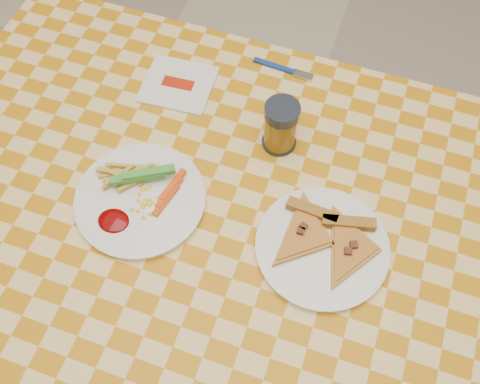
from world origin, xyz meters
name	(u,v)px	position (x,y,z in m)	size (l,w,h in m)	color
ground	(231,329)	(0.00, 0.00, 0.00)	(8.00, 8.00, 0.00)	beige
table	(226,235)	(0.00, 0.00, 0.68)	(1.28, 0.88, 0.76)	silver
plate_left	(141,200)	(-0.16, -0.02, 0.76)	(0.24, 0.24, 0.01)	white
plate_right	(322,248)	(0.18, 0.00, 0.76)	(0.23, 0.23, 0.01)	white
fries_veggies	(138,187)	(-0.17, 0.00, 0.78)	(0.18, 0.16, 0.04)	gold
pizza_slices	(326,238)	(0.18, 0.01, 0.78)	(0.22, 0.20, 0.02)	#BF8F3A
drink_glass	(281,126)	(0.04, 0.19, 0.81)	(0.07, 0.07, 0.11)	black
napkin	(178,84)	(-0.20, 0.26, 0.76)	(0.15, 0.14, 0.01)	white
fork	(284,69)	(0.00, 0.38, 0.76)	(0.14, 0.02, 0.01)	navy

